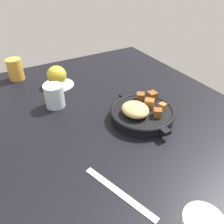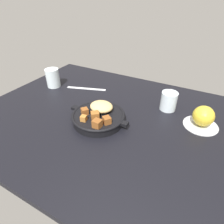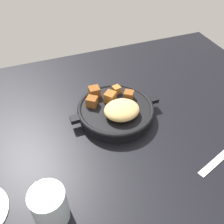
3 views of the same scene
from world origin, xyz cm
name	(u,v)px [view 3 (image 3 of 3)]	position (x,y,z in cm)	size (l,w,h in cm)	color
ground_plane	(109,135)	(0.00, 0.00, -1.20)	(113.67, 83.49, 2.40)	black
cast_iron_skillet	(116,110)	(-3.87, -4.75, 2.50)	(25.19, 20.93, 6.76)	black
water_glass_short	(50,206)	(17.83, 17.05, 4.02)	(6.81, 6.81, 8.04)	silver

